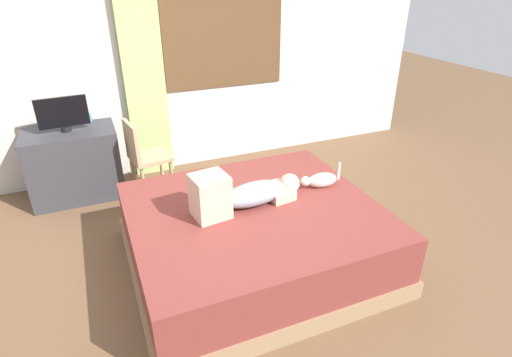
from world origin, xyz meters
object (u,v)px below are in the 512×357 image
(bed, at_px, (254,236))
(cup, at_px, (89,118))
(tv_monitor, at_px, (63,114))
(cat, at_px, (320,180))
(desk, at_px, (75,164))
(person_lying, at_px, (243,194))
(chair_by_desk, at_px, (143,154))

(bed, bearing_deg, cup, 118.42)
(tv_monitor, height_order, cup, tv_monitor)
(cat, bearing_deg, desk, 139.43)
(tv_monitor, bearing_deg, person_lying, -54.09)
(desk, bearing_deg, bed, -53.92)
(bed, xyz_separation_m, person_lying, (-0.06, 0.07, 0.38))
(bed, height_order, person_lying, person_lying)
(desk, xyz_separation_m, tv_monitor, (-0.01, -0.00, 0.55))
(chair_by_desk, bearing_deg, desk, 152.81)
(person_lying, xyz_separation_m, tv_monitor, (-1.25, 1.72, 0.29))
(tv_monitor, distance_m, cup, 0.34)
(cat, height_order, chair_by_desk, chair_by_desk)
(desk, distance_m, chair_by_desk, 0.77)
(bed, bearing_deg, tv_monitor, 126.24)
(cat, bearing_deg, cup, 132.62)
(cup, bearing_deg, desk, -135.90)
(person_lying, distance_m, desk, 2.14)
(chair_by_desk, bearing_deg, tv_monitor, 153.07)
(person_lying, bearing_deg, desk, 125.74)
(cat, bearing_deg, tv_monitor, 139.54)
(bed, height_order, chair_by_desk, chair_by_desk)
(bed, height_order, cup, cup)
(bed, distance_m, person_lying, 0.39)
(cat, xyz_separation_m, chair_by_desk, (-1.29, 1.33, -0.08))
(person_lying, distance_m, cup, 2.19)
(tv_monitor, bearing_deg, cup, 43.12)
(cat, relative_size, cup, 3.83)
(desk, relative_size, chair_by_desk, 1.05)
(cat, xyz_separation_m, desk, (-1.96, 1.68, -0.22))
(bed, xyz_separation_m, desk, (-1.30, 1.79, 0.11))
(bed, relative_size, chair_by_desk, 2.29)
(desk, bearing_deg, cup, 44.10)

